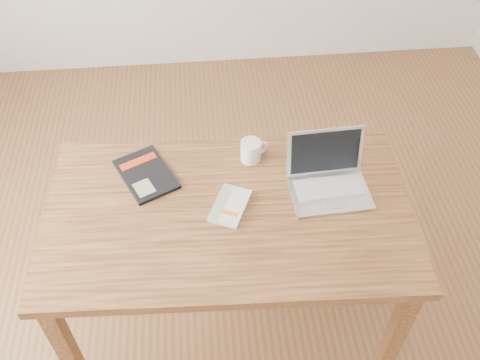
{
  "coord_description": "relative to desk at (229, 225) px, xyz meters",
  "views": [
    {
      "loc": [
        -0.11,
        -1.36,
        2.31
      ],
      "look_at": [
        0.01,
        -0.01,
        0.85
      ],
      "focal_mm": 40.0,
      "sensor_mm": 36.0,
      "label": 1
    }
  ],
  "objects": [
    {
      "name": "white_guidebook",
      "position": [
        0.01,
        0.02,
        0.1
      ],
      "size": [
        0.18,
        0.22,
        0.02
      ],
      "rotation": [
        0.0,
        0.0,
        -0.42
      ],
      "color": "beige",
      "rests_on": "desk"
    },
    {
      "name": "coffee_mug",
      "position": [
        0.12,
        0.27,
        0.14
      ],
      "size": [
        0.12,
        0.08,
        0.09
      ],
      "rotation": [
        0.0,
        0.0,
        0.33
      ],
      "color": "white",
      "rests_on": "desk"
    },
    {
      "name": "room",
      "position": [
        -0.03,
        0.07,
        0.69
      ],
      "size": [
        4.04,
        4.04,
        2.7
      ],
      "color": "brown",
      "rests_on": "ground"
    },
    {
      "name": "black_guidebook",
      "position": [
        -0.31,
        0.21,
        0.1
      ],
      "size": [
        0.28,
        0.32,
        0.01
      ],
      "rotation": [
        0.0,
        0.0,
        0.45
      ],
      "color": "black",
      "rests_on": "desk"
    },
    {
      "name": "desk",
      "position": [
        0.0,
        0.0,
        0.0
      ],
      "size": [
        1.43,
        0.86,
        0.75
      ],
      "rotation": [
        0.0,
        0.0,
        -0.04
      ],
      "color": "#56341A",
      "rests_on": "ground"
    },
    {
      "name": "laptop",
      "position": [
        0.4,
        0.09,
        0.14
      ],
      "size": [
        0.32,
        0.27,
        0.21
      ],
      "rotation": [
        0.0,
        0.0,
        0.05
      ],
      "color": "silver",
      "rests_on": "desk"
    }
  ]
}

